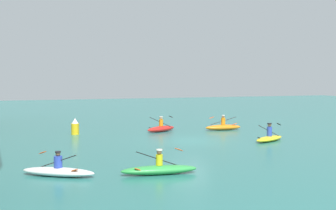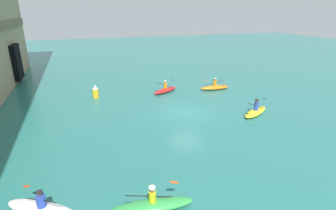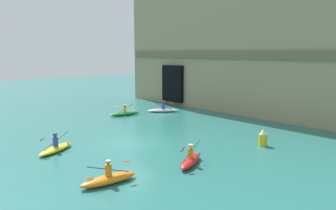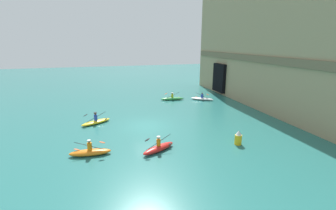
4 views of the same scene
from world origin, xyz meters
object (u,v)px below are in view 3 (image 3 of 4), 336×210
kayak_green (125,113)px  marker_buoy (263,138)px  kayak_red (190,160)px  kayak_orange (109,179)px  kayak_yellow (56,148)px  kayak_white (163,110)px

kayak_green → marker_buoy: bearing=-79.2°
kayak_red → marker_buoy: bearing=-33.5°
kayak_green → marker_buoy: 15.16m
kayak_orange → marker_buoy: marker_buoy is taller
kayak_yellow → kayak_orange: same height
kayak_red → kayak_orange: kayak_red is taller
kayak_green → kayak_red: 15.50m
kayak_green → kayak_red: bearing=-103.1°
marker_buoy → kayak_green: bearing=-176.7°
kayak_white → kayak_red: (13.32, -9.48, 0.04)m
kayak_white → marker_buoy: (13.94, -3.15, 0.33)m
kayak_white → kayak_orange: size_ratio=1.05×
marker_buoy → kayak_yellow: bearing=-126.2°
kayak_yellow → kayak_green: bearing=-173.9°
kayak_red → kayak_green: bearing=41.5°
kayak_green → kayak_orange: (13.81, -10.35, 0.03)m
kayak_green → kayak_white: kayak_green is taller
kayak_white → kayak_red: bearing=-90.1°
kayak_white → kayak_red: 16.35m
kayak_white → kayak_orange: kayak_orange is taller
kayak_yellow → kayak_red: kayak_red is taller
kayak_green → kayak_white: size_ratio=1.08×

